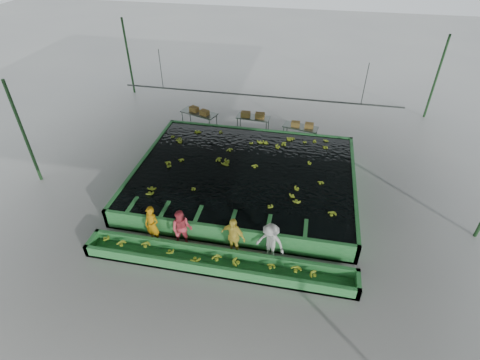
% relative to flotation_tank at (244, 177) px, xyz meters
% --- Properties ---
extents(ground, '(80.00, 80.00, 0.00)m').
position_rel_flotation_tank_xyz_m(ground, '(0.00, -1.50, -0.45)').
color(ground, gray).
rests_on(ground, ground).
extents(shed_roof, '(20.00, 22.00, 0.04)m').
position_rel_flotation_tank_xyz_m(shed_roof, '(0.00, -1.50, 4.55)').
color(shed_roof, slate).
rests_on(shed_roof, shed_posts).
extents(shed_posts, '(20.00, 22.00, 5.00)m').
position_rel_flotation_tank_xyz_m(shed_posts, '(0.00, -1.50, 2.05)').
color(shed_posts, '#224823').
rests_on(shed_posts, ground).
extents(flotation_tank, '(10.00, 8.00, 0.90)m').
position_rel_flotation_tank_xyz_m(flotation_tank, '(0.00, 0.00, 0.00)').
color(flotation_tank, '#30843D').
rests_on(flotation_tank, ground).
extents(tank_water, '(9.70, 7.70, 0.00)m').
position_rel_flotation_tank_xyz_m(tank_water, '(0.00, -0.00, 0.40)').
color(tank_water, black).
rests_on(tank_water, flotation_tank).
extents(sorting_trough, '(10.00, 1.00, 0.50)m').
position_rel_flotation_tank_xyz_m(sorting_trough, '(0.00, -5.10, -0.20)').
color(sorting_trough, '#30843D').
rests_on(sorting_trough, ground).
extents(cableway_rail, '(0.08, 0.08, 14.00)m').
position_rel_flotation_tank_xyz_m(cableway_rail, '(0.00, 3.50, 2.55)').
color(cableway_rail, '#59605B').
rests_on(cableway_rail, shed_roof).
extents(rail_hanger_left, '(0.04, 0.04, 2.00)m').
position_rel_flotation_tank_xyz_m(rail_hanger_left, '(-5.00, 3.50, 3.55)').
color(rail_hanger_left, '#59605B').
rests_on(rail_hanger_left, shed_roof).
extents(rail_hanger_right, '(0.04, 0.04, 2.00)m').
position_rel_flotation_tank_xyz_m(rail_hanger_right, '(5.00, 3.50, 3.55)').
color(rail_hanger_right, '#59605B').
rests_on(rail_hanger_right, shed_roof).
extents(worker_a, '(0.69, 0.54, 1.68)m').
position_rel_flotation_tank_xyz_m(worker_a, '(-2.75, -4.30, 0.39)').
color(worker_a, '#CB840B').
rests_on(worker_a, ground).
extents(worker_b, '(0.90, 0.74, 1.69)m').
position_rel_flotation_tank_xyz_m(worker_b, '(-1.56, -4.30, 0.40)').
color(worker_b, '#D7404E').
rests_on(worker_b, ground).
extents(worker_c, '(1.08, 0.71, 1.71)m').
position_rel_flotation_tank_xyz_m(worker_c, '(0.41, -4.30, 0.41)').
color(worker_c, '#F2DA49').
rests_on(worker_c, ground).
extents(worker_d, '(1.20, 0.87, 1.66)m').
position_rel_flotation_tank_xyz_m(worker_d, '(1.79, -4.30, 0.38)').
color(worker_d, silver).
rests_on(worker_d, ground).
extents(packing_table_left, '(2.31, 1.50, 0.98)m').
position_rel_flotation_tank_xyz_m(packing_table_left, '(-3.67, 5.10, 0.04)').
color(packing_table_left, '#59605B').
rests_on(packing_table_left, ground).
extents(packing_table_mid, '(1.95, 0.90, 0.86)m').
position_rel_flotation_tank_xyz_m(packing_table_mid, '(-0.51, 5.37, -0.02)').
color(packing_table_mid, '#59605B').
rests_on(packing_table_mid, ground).
extents(packing_table_right, '(2.00, 1.14, 0.86)m').
position_rel_flotation_tank_xyz_m(packing_table_right, '(2.25, 4.75, -0.02)').
color(packing_table_right, '#59605B').
rests_on(packing_table_right, ground).
extents(box_stack_left, '(1.31, 0.85, 0.28)m').
position_rel_flotation_tank_xyz_m(box_stack_left, '(-3.62, 5.01, 0.53)').
color(box_stack_left, olive).
rests_on(box_stack_left, packing_table_left).
extents(box_stack_mid, '(1.35, 0.39, 0.29)m').
position_rel_flotation_tank_xyz_m(box_stack_mid, '(-0.54, 5.32, 0.42)').
color(box_stack_mid, olive).
rests_on(box_stack_mid, packing_table_mid).
extents(box_stack_right, '(1.23, 0.39, 0.26)m').
position_rel_flotation_tank_xyz_m(box_stack_right, '(2.33, 4.71, 0.41)').
color(box_stack_right, olive).
rests_on(box_stack_right, packing_table_right).
extents(floating_bananas, '(8.54, 5.82, 0.12)m').
position_rel_flotation_tank_xyz_m(floating_bananas, '(0.00, 0.80, 0.40)').
color(floating_bananas, '#86A01F').
rests_on(floating_bananas, tank_water).
extents(trough_bananas, '(8.84, 0.59, 0.12)m').
position_rel_flotation_tank_xyz_m(trough_bananas, '(0.00, -5.10, -0.05)').
color(trough_bananas, '#86A01F').
rests_on(trough_bananas, sorting_trough).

